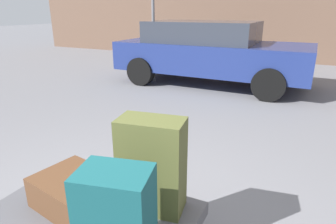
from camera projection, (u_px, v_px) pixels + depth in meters
name	position (u px, v px, depth m)	size (l,w,h in m)	color
luggage_cart	(93.00, 220.00, 2.02)	(1.38, 0.90, 0.34)	#4C4C51
suitcase_olive_front_left	(152.00, 165.00, 1.95)	(0.43, 0.24, 0.66)	#4C5128
suitcase_brown_front_right	(78.00, 193.00, 2.02)	(0.59, 0.43, 0.22)	#51331E
suitcase_teal_center	(117.00, 221.00, 1.49)	(0.37, 0.26, 0.58)	#144C51
parked_car	(210.00, 51.00, 6.71)	(4.32, 1.96, 1.42)	navy
no_parking_sign	(153.00, 18.00, 6.68)	(0.50, 0.10, 2.40)	slate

